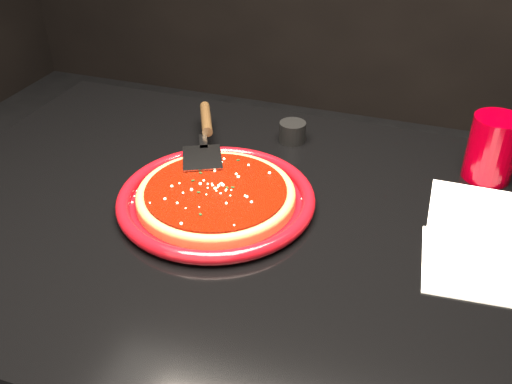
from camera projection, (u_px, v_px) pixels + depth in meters
table at (258, 370)px, 1.13m from camera, size 1.20×0.80×0.75m
plate at (216, 199)px, 0.95m from camera, size 0.43×0.43×0.02m
pizza_crust at (216, 197)px, 0.95m from camera, size 0.35×0.35×0.01m
pizza_crust_rim at (216, 193)px, 0.95m from camera, size 0.35×0.35×0.02m
pizza_sauce at (216, 191)px, 0.94m from camera, size 0.31×0.31×0.01m
parmesan_dusting at (216, 188)px, 0.94m from camera, size 0.23×0.23×0.01m
basil_flecks at (216, 188)px, 0.94m from camera, size 0.21×0.21×0.00m
pizza_server at (205, 135)px, 1.08m from camera, size 0.20×0.30×0.02m
cup at (492, 148)px, 1.00m from camera, size 0.11×0.11×0.12m
napkin_a at (477, 266)px, 0.83m from camera, size 0.17×0.17×0.00m
napkin_b at (476, 212)px, 0.94m from camera, size 0.15×0.16×0.00m
ramekin at (292, 132)px, 1.14m from camera, size 0.06×0.06×0.04m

